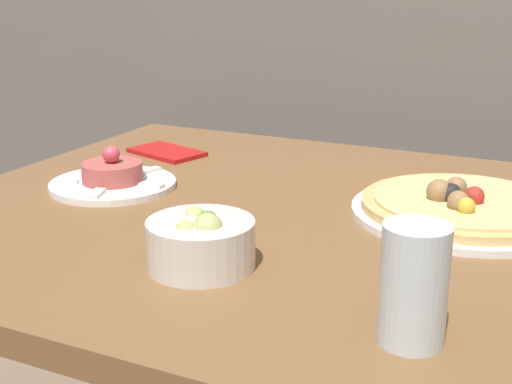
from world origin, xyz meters
TOP-DOWN VIEW (x-y plane):
  - dining_table at (0.00, 0.44)m, footprint 1.01×0.87m
  - pizza_plate at (0.24, 0.53)m, footprint 0.32×0.32m
  - tartare_plate at (-0.29, 0.43)m, footprint 0.20×0.20m
  - small_bowl at (0.00, 0.21)m, footprint 0.13×0.13m
  - drinking_glass at (0.27, 0.15)m, footprint 0.06×0.06m
  - napkin at (-0.32, 0.65)m, footprint 0.16×0.12m

SIDE VIEW (x-z plane):
  - dining_table at x=0.00m, z-range 0.26..0.99m
  - napkin at x=-0.32m, z-range 0.73..0.74m
  - pizza_plate at x=0.24m, z-range 0.72..0.77m
  - tartare_plate at x=-0.29m, z-range 0.71..0.78m
  - small_bowl at x=0.00m, z-range 0.73..0.80m
  - drinking_glass at x=0.27m, z-range 0.73..0.85m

